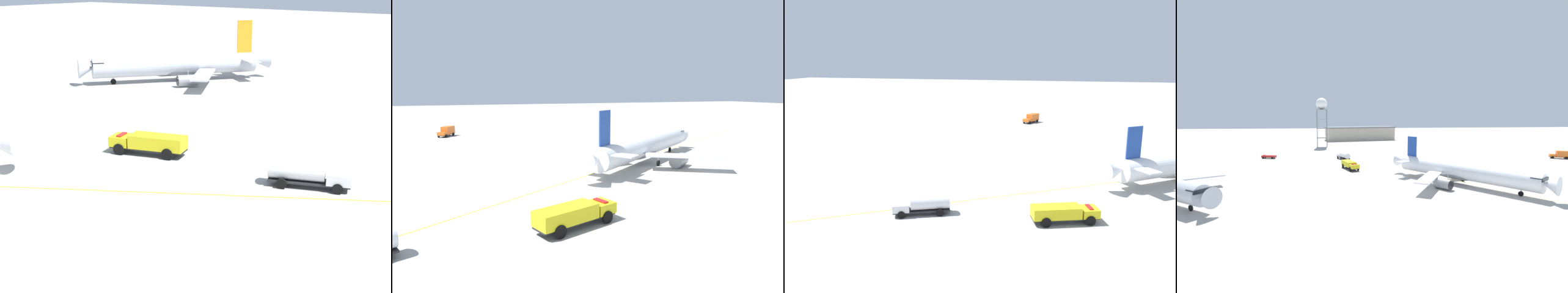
{
  "view_description": "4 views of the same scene",
  "coord_description": "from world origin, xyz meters",
  "views": [
    {
      "loc": [
        26.31,
        67.42,
        21.0
      ],
      "look_at": [
        -14.29,
        35.08,
        5.68
      ],
      "focal_mm": 53.56,
      "sensor_mm": 36.0,
      "label": 1
    },
    {
      "loc": [
        -56.72,
        32.19,
        14.43
      ],
      "look_at": [
        -4.14,
        12.14,
        5.34
      ],
      "focal_mm": 32.32,
      "sensor_mm": 36.0,
      "label": 2
    },
    {
      "loc": [
        -76.12,
        20.25,
        23.02
      ],
      "look_at": [
        -14.29,
        35.08,
        8.29
      ],
      "focal_mm": 36.1,
      "sensor_mm": 36.0,
      "label": 3
    },
    {
      "loc": [
        -26.3,
        -73.01,
        17.63
      ],
      "look_at": [
        -14.29,
        35.08,
        5.7
      ],
      "focal_mm": 27.15,
      "sensor_mm": 36.0,
      "label": 4
    }
  ],
  "objects": [
    {
      "name": "airliner_main",
      "position": [
        3.78,
        -3.0,
        3.25
      ],
      "size": [
        28.96,
        37.17,
        11.22
      ],
      "rotation": [
        0.0,
        0.0,
        5.34
      ],
      "color": "white",
      "rests_on": "ground_plane"
    },
    {
      "name": "taxiway_centreline",
      "position": [
        4.58,
        0.93,
        0.0
      ],
      "size": [
        76.85,
        120.58,
        0.01
      ],
      "rotation": [
        0.0,
        0.0,
        5.28
      ],
      "color": "yellow",
      "rests_on": "ground_plane"
    },
    {
      "name": "catering_truck_truck",
      "position": [
        61.18,
        34.49,
        1.65
      ],
      "size": [
        7.34,
        5.24,
        3.1
      ],
      "rotation": [
        0.0,
        0.0,
        2.68
      ],
      "color": "#232326",
      "rests_on": "ground_plane"
    },
    {
      "name": "ground_plane",
      "position": [
        0.0,
        0.0,
        0.0
      ],
      "size": [
        600.0,
        600.0,
        0.0
      ],
      "primitive_type": "plane",
      "color": "#ADAAA3"
    },
    {
      "name": "fire_tender_truck",
      "position": [
        -23.16,
        20.91,
        1.53
      ],
      "size": [
        5.66,
        9.77,
        2.5
      ],
      "rotation": [
        0.0,
        0.0,
        5.05
      ],
      "color": "#232326",
      "rests_on": "ground_plane"
    }
  ]
}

